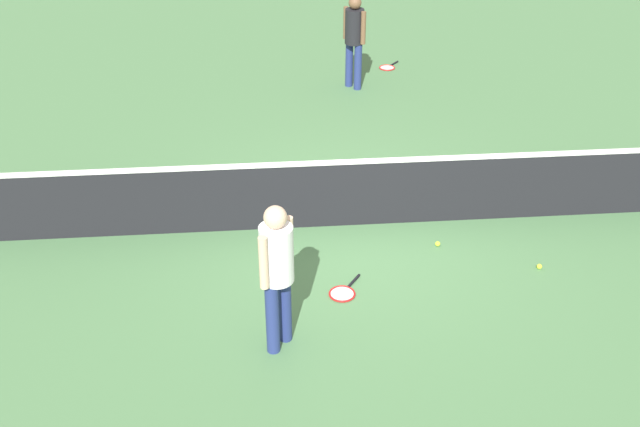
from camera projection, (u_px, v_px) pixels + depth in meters
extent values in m
plane|color=#4C7A4C|center=(352.00, 225.00, 10.11)|extent=(40.00, 40.00, 0.00)
cube|color=black|center=(353.00, 195.00, 9.88)|extent=(10.00, 0.02, 0.91)
cube|color=white|center=(354.00, 162.00, 9.62)|extent=(10.00, 0.04, 0.06)
cylinder|color=navy|center=(272.00, 318.00, 7.78)|extent=(0.20, 0.20, 0.85)
cylinder|color=navy|center=(285.00, 307.00, 7.94)|extent=(0.20, 0.20, 0.85)
cylinder|color=white|center=(277.00, 254.00, 7.48)|extent=(0.48, 0.48, 0.62)
cylinder|color=beige|center=(263.00, 263.00, 7.31)|extent=(0.13, 0.13, 0.58)
cylinder|color=beige|center=(289.00, 242.00, 7.62)|extent=(0.13, 0.13, 0.58)
sphere|color=beige|center=(275.00, 217.00, 7.25)|extent=(0.32, 0.32, 0.23)
cylinder|color=navy|center=(358.00, 67.00, 13.94)|extent=(0.20, 0.20, 0.85)
cylinder|color=navy|center=(349.00, 64.00, 14.07)|extent=(0.20, 0.20, 0.85)
cylinder|color=black|center=(354.00, 26.00, 13.62)|extent=(0.48, 0.48, 0.62)
cylinder|color=brown|center=(363.00, 28.00, 13.48)|extent=(0.13, 0.13, 0.58)
cylinder|color=brown|center=(346.00, 23.00, 13.74)|extent=(0.13, 0.13, 0.58)
sphere|color=brown|center=(355.00, 3.00, 13.40)|extent=(0.32, 0.32, 0.23)
torus|color=red|center=(342.00, 294.00, 8.81)|extent=(0.44, 0.44, 0.02)
cylinder|color=silver|center=(342.00, 294.00, 8.81)|extent=(0.37, 0.37, 0.00)
cylinder|color=black|center=(354.00, 281.00, 9.02)|extent=(0.19, 0.25, 0.03)
torus|color=red|center=(387.00, 68.00, 15.07)|extent=(0.44, 0.44, 0.02)
cylinder|color=silver|center=(387.00, 68.00, 15.07)|extent=(0.38, 0.38, 0.00)
cylinder|color=black|center=(394.00, 63.00, 15.27)|extent=(0.20, 0.24, 0.03)
sphere|color=#C6E033|center=(539.00, 266.00, 9.24)|extent=(0.07, 0.07, 0.07)
sphere|color=#C6E033|center=(438.00, 244.00, 9.66)|extent=(0.07, 0.07, 0.07)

